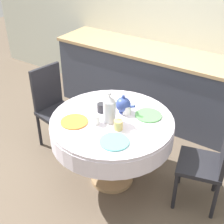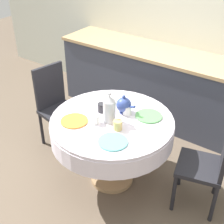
% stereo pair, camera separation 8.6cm
% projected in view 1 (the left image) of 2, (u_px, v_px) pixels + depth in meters
% --- Properties ---
extents(ground_plane, '(12.00, 12.00, 0.00)m').
position_uv_depth(ground_plane, '(112.00, 179.00, 3.31)').
color(ground_plane, brown).
extents(wall_back, '(7.00, 0.05, 2.60)m').
position_uv_depth(wall_back, '(189.00, 18.00, 3.82)').
color(wall_back, beige).
rests_on(wall_back, ground_plane).
extents(kitchen_counter, '(3.24, 0.64, 0.94)m').
position_uv_depth(kitchen_counter, '(171.00, 89.00, 4.02)').
color(kitchen_counter, '#383D4C').
rests_on(kitchen_counter, ground_plane).
extents(dining_table, '(1.17, 1.17, 0.76)m').
position_uv_depth(dining_table, '(112.00, 130.00, 2.97)').
color(dining_table, tan).
rests_on(dining_table, ground_plane).
extents(chair_left, '(0.49, 0.49, 0.97)m').
position_uv_depth(chair_left, '(211.00, 159.00, 2.77)').
color(chair_left, black).
rests_on(chair_left, ground_plane).
extents(chair_right, '(0.47, 0.47, 0.97)m').
position_uv_depth(chair_right, '(54.00, 104.00, 3.57)').
color(chair_right, black).
rests_on(chair_right, ground_plane).
extents(plate_near_left, '(0.25, 0.25, 0.01)m').
position_uv_depth(plate_near_left, '(74.00, 122.00, 2.86)').
color(plate_near_left, orange).
rests_on(plate_near_left, dining_table).
extents(cup_near_left, '(0.08, 0.08, 0.09)m').
position_uv_depth(cup_near_left, '(95.00, 119.00, 2.82)').
color(cup_near_left, white).
rests_on(cup_near_left, dining_table).
extents(plate_near_right, '(0.25, 0.25, 0.01)m').
position_uv_depth(plate_near_right, '(114.00, 142.00, 2.61)').
color(plate_near_right, '#60BCB7').
rests_on(plate_near_right, dining_table).
extents(cup_near_right, '(0.08, 0.08, 0.09)m').
position_uv_depth(cup_near_right, '(118.00, 125.00, 2.75)').
color(cup_near_right, '#DBB766').
rests_on(cup_near_right, dining_table).
extents(plate_far_left, '(0.25, 0.25, 0.01)m').
position_uv_depth(plate_far_left, '(100.00, 101.00, 3.18)').
color(plate_far_left, white).
rests_on(plate_far_left, dining_table).
extents(cup_far_left, '(0.08, 0.08, 0.09)m').
position_uv_depth(cup_far_left, '(101.00, 108.00, 2.99)').
color(cup_far_left, '#28282D').
rests_on(cup_far_left, dining_table).
extents(plate_far_right, '(0.25, 0.25, 0.01)m').
position_uv_depth(plate_far_right, '(148.00, 115.00, 2.95)').
color(plate_far_right, '#5BA85B').
rests_on(plate_far_right, dining_table).
extents(cup_far_right, '(0.08, 0.08, 0.09)m').
position_uv_depth(cup_far_right, '(127.00, 110.00, 2.96)').
color(cup_far_right, white).
rests_on(cup_far_right, dining_table).
extents(coffee_carafe, '(0.11, 0.11, 0.30)m').
position_uv_depth(coffee_carafe, '(110.00, 109.00, 2.81)').
color(coffee_carafe, '#B2B2B7').
rests_on(coffee_carafe, dining_table).
extents(teapot, '(0.20, 0.15, 0.19)m').
position_uv_depth(teapot, '(123.00, 105.00, 2.96)').
color(teapot, '#33478E').
rests_on(teapot, dining_table).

